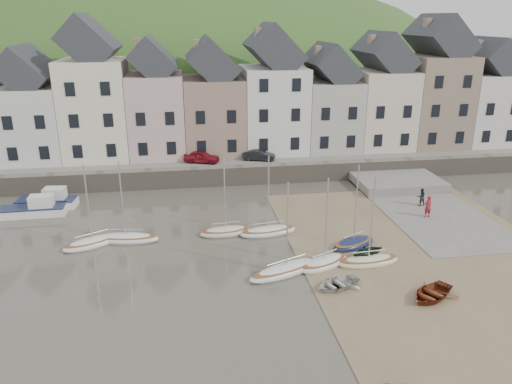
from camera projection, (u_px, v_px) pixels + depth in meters
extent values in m
plane|color=#423D34|center=(269.00, 265.00, 32.52)|extent=(160.00, 160.00, 0.00)
cube|color=#335723|center=(225.00, 141.00, 62.08)|extent=(90.00, 30.00, 1.50)
cube|color=slate|center=(235.00, 159.00, 51.10)|extent=(70.00, 7.00, 0.10)
cube|color=slate|center=(239.00, 175.00, 48.06)|extent=(70.00, 1.20, 1.80)
cube|color=brown|center=(426.00, 253.00, 34.06)|extent=(18.00, 26.00, 0.06)
cube|color=slate|center=(426.00, 208.00, 42.06)|extent=(8.00, 18.00, 0.12)
ellipsoid|color=#335723|center=(188.00, 203.00, 93.75)|extent=(134.40, 84.00, 84.00)
cylinder|color=#382619|center=(331.00, 0.00, 74.67)|extent=(0.50, 0.50, 3.00)
cube|color=silver|center=(36.00, 123.00, 50.31)|extent=(5.80, 8.00, 7.50)
cube|color=gray|center=(11.00, 56.00, 47.87)|extent=(0.60, 0.90, 1.40)
cube|color=beige|center=(97.00, 109.00, 50.75)|extent=(6.40, 8.00, 10.00)
cube|color=gray|center=(71.00, 25.00, 47.77)|extent=(0.60, 0.90, 1.40)
cube|color=#C0A29F|center=(157.00, 115.00, 51.85)|extent=(5.60, 8.00, 8.50)
cube|color=gray|center=(138.00, 45.00, 49.29)|extent=(0.60, 0.90, 1.40)
cube|color=gray|center=(214.00, 116.00, 52.77)|extent=(6.20, 8.00, 8.00)
cube|color=gray|center=(196.00, 47.00, 50.17)|extent=(0.60, 0.90, 1.40)
cube|color=silver|center=(273.00, 109.00, 53.51)|extent=(6.60, 8.00, 9.00)
cube|color=gray|center=(258.00, 34.00, 50.66)|extent=(0.60, 0.90, 1.40)
cube|color=#ACA79D|center=(328.00, 115.00, 54.64)|extent=(5.80, 8.00, 7.50)
cube|color=gray|center=(318.00, 52.00, 52.20)|extent=(0.60, 0.90, 1.40)
cube|color=beige|center=(379.00, 109.00, 55.31)|extent=(6.00, 8.00, 8.50)
cube|color=gray|center=(372.00, 41.00, 52.66)|extent=(0.60, 0.90, 1.40)
cube|color=gray|center=(432.00, 101.00, 55.93)|extent=(6.40, 8.00, 10.00)
cube|color=gray|center=(427.00, 24.00, 52.95)|extent=(0.60, 0.90, 1.40)
cube|color=beige|center=(481.00, 108.00, 57.13)|extent=(5.80, 8.00, 8.00)
cube|color=gray|center=(478.00, 46.00, 54.61)|extent=(0.60, 0.90, 1.40)
ellipsoid|color=silver|center=(126.00, 239.00, 35.85)|extent=(5.04, 2.22, 0.84)
ellipsoid|color=brown|center=(126.00, 236.00, 35.78)|extent=(4.64, 2.03, 0.20)
cylinder|color=#B2B5B7|center=(122.00, 199.00, 34.82)|extent=(0.10, 0.10, 5.60)
cylinder|color=#B2B5B7|center=(125.00, 229.00, 35.60)|extent=(2.66, 0.49, 0.08)
ellipsoid|color=silver|center=(93.00, 243.00, 35.18)|extent=(4.47, 3.38, 0.84)
ellipsoid|color=brown|center=(92.00, 240.00, 35.10)|extent=(4.10, 3.09, 0.20)
cylinder|color=#B2B5B7|center=(88.00, 203.00, 34.14)|extent=(0.10, 0.10, 5.60)
cylinder|color=#B2B5B7|center=(92.00, 233.00, 34.93)|extent=(2.10, 1.21, 0.08)
ellipsoid|color=beige|center=(226.00, 232.00, 36.98)|extent=(4.05, 1.92, 0.84)
ellipsoid|color=brown|center=(226.00, 229.00, 36.91)|extent=(3.72, 1.74, 0.20)
cylinder|color=#B2B5B7|center=(225.00, 193.00, 35.94)|extent=(0.10, 0.10, 5.60)
cylinder|color=#B2B5B7|center=(225.00, 223.00, 36.73)|extent=(2.15, 0.31, 0.08)
ellipsoid|color=silver|center=(268.00, 232.00, 37.03)|extent=(4.57, 2.17, 0.84)
ellipsoid|color=brown|center=(268.00, 229.00, 36.96)|extent=(4.21, 1.97, 0.20)
cylinder|color=#B2B5B7|center=(268.00, 193.00, 35.99)|extent=(0.10, 0.10, 5.60)
cylinder|color=#B2B5B7|center=(268.00, 223.00, 36.78)|extent=(2.40, 0.46, 0.08)
ellipsoid|color=silver|center=(286.00, 270.00, 31.40)|extent=(5.62, 3.53, 0.84)
ellipsoid|color=brown|center=(286.00, 267.00, 31.32)|extent=(5.16, 3.23, 0.20)
cylinder|color=#B2B5B7|center=(287.00, 226.00, 30.36)|extent=(0.10, 0.10, 5.60)
cylinder|color=#B2B5B7|center=(286.00, 260.00, 31.15)|extent=(2.80, 1.26, 0.08)
ellipsoid|color=#152042|center=(353.00, 244.00, 35.02)|extent=(3.95, 2.96, 0.84)
ellipsoid|color=brown|center=(353.00, 241.00, 34.95)|extent=(3.63, 2.70, 0.20)
cylinder|color=#B2B5B7|center=(356.00, 203.00, 33.98)|extent=(0.10, 0.10, 5.60)
cylinder|color=#B2B5B7|center=(354.00, 234.00, 34.77)|extent=(1.85, 0.96, 0.08)
ellipsoid|color=silver|center=(324.00, 263.00, 32.26)|extent=(4.13, 3.08, 0.84)
ellipsoid|color=brown|center=(324.00, 260.00, 32.18)|extent=(3.79, 2.81, 0.20)
cylinder|color=#B2B5B7|center=(326.00, 220.00, 31.22)|extent=(0.10, 0.10, 5.60)
cylinder|color=#B2B5B7|center=(325.00, 253.00, 32.00)|extent=(1.94, 1.03, 0.08)
ellipsoid|color=beige|center=(368.00, 262.00, 32.51)|extent=(4.34, 1.83, 0.84)
ellipsoid|color=brown|center=(369.00, 259.00, 32.44)|extent=(3.99, 1.67, 0.20)
cylinder|color=#B2B5B7|center=(372.00, 218.00, 31.47)|extent=(0.10, 0.10, 5.60)
cylinder|color=#B2B5B7|center=(369.00, 251.00, 32.26)|extent=(2.33, 0.27, 0.08)
cube|color=silver|center=(33.00, 211.00, 40.52)|extent=(5.33, 1.84, 0.70)
cube|color=#152042|center=(32.00, 207.00, 40.40)|extent=(5.22, 1.88, 0.08)
cube|color=silver|center=(41.00, 201.00, 40.33)|extent=(1.88, 1.25, 1.00)
cube|color=silver|center=(47.00, 203.00, 42.26)|extent=(5.13, 2.19, 0.70)
cube|color=#152042|center=(46.00, 199.00, 42.13)|extent=(5.03, 2.23, 0.08)
cube|color=silver|center=(55.00, 193.00, 42.15)|extent=(1.86, 1.37, 1.00)
imported|color=beige|center=(337.00, 283.00, 29.55)|extent=(3.47, 3.02, 0.60)
imported|color=black|center=(368.00, 251.00, 32.86)|extent=(3.02, 2.82, 1.29)
imported|color=brown|center=(431.00, 293.00, 28.42)|extent=(3.93, 3.64, 0.66)
imported|color=maroon|center=(428.00, 206.00, 39.71)|extent=(0.73, 0.55, 1.82)
imported|color=#222428|center=(421.00, 197.00, 42.23)|extent=(0.81, 0.66, 1.53)
imported|color=maroon|center=(202.00, 157.00, 49.46)|extent=(3.85, 2.53, 1.22)
imported|color=black|center=(259.00, 155.00, 50.30)|extent=(3.49, 2.16, 1.08)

